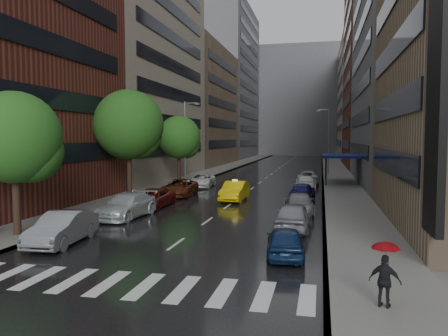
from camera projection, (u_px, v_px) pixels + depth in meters
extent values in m
plane|color=gray|center=(143.00, 268.00, 17.42)|extent=(220.00, 220.00, 0.00)
cube|color=black|center=(275.00, 172.00, 66.10)|extent=(14.00, 140.00, 0.01)
cube|color=gray|center=(217.00, 170.00, 68.05)|extent=(4.00, 140.00, 0.15)
cube|color=gray|center=(336.00, 172.00, 64.14)|extent=(4.00, 140.00, 0.15)
cube|color=silver|center=(6.00, 275.00, 16.49)|extent=(0.55, 2.80, 0.01)
cube|color=silver|center=(39.00, 278.00, 16.19)|extent=(0.55, 2.80, 0.01)
cube|color=silver|center=(73.00, 280.00, 15.88)|extent=(0.55, 2.80, 0.01)
cube|color=silver|center=(108.00, 283.00, 15.58)|extent=(0.55, 2.80, 0.01)
cube|color=silver|center=(145.00, 286.00, 15.28)|extent=(0.55, 2.80, 0.01)
cube|color=silver|center=(183.00, 289.00, 14.97)|extent=(0.55, 2.80, 0.01)
cube|color=silver|center=(223.00, 292.00, 14.67)|extent=(0.55, 2.80, 0.01)
cube|color=silver|center=(264.00, 295.00, 14.36)|extent=(0.55, 2.80, 0.01)
cube|color=silver|center=(307.00, 299.00, 14.06)|extent=(0.55, 2.80, 0.01)
cube|color=maroon|center=(13.00, 29.00, 31.46)|extent=(8.00, 20.00, 26.00)
cube|color=gray|center=(144.00, 43.00, 54.54)|extent=(8.00, 28.00, 34.00)
cube|color=#937A5B|center=(203.00, 107.00, 82.22)|extent=(8.00, 28.00, 22.00)
cube|color=slate|center=(234.00, 83.00, 110.87)|extent=(8.00, 32.00, 38.00)
cube|color=slate|center=(398.00, 76.00, 48.37)|extent=(8.00, 28.00, 24.00)
cube|color=maroon|center=(371.00, 63.00, 75.21)|extent=(8.00, 28.00, 36.00)
cube|color=gray|center=(357.00, 101.00, 104.70)|extent=(8.00, 32.00, 28.00)
cube|color=black|center=(436.00, 103.00, 16.50)|extent=(0.30, 2.20, 10.00)
cube|color=slate|center=(299.00, 102.00, 131.18)|extent=(40.00, 14.00, 32.00)
cylinder|color=#382619|center=(16.00, 198.00, 22.70)|extent=(0.40, 0.40, 4.17)
sphere|color=#1E5116|center=(14.00, 137.00, 22.48)|extent=(4.77, 4.77, 4.77)
cylinder|color=#382619|center=(129.00, 170.00, 36.04)|extent=(0.40, 0.40, 5.01)
sphere|color=#1E5116|center=(129.00, 125.00, 35.78)|extent=(5.73, 5.73, 5.73)
cylinder|color=#382619|center=(179.00, 165.00, 48.63)|extent=(0.40, 0.40, 4.19)
sphere|color=#1E5116|center=(179.00, 137.00, 48.41)|extent=(4.79, 4.79, 4.79)
imported|color=yellow|center=(235.00, 191.00, 35.97)|extent=(1.82, 4.90, 1.60)
imported|color=slate|center=(62.00, 228.00, 21.24)|extent=(2.13, 4.98, 1.59)
imported|color=silver|center=(127.00, 206.00, 28.33)|extent=(2.62, 5.55, 1.57)
imported|color=#5B1312|center=(152.00, 198.00, 32.52)|extent=(2.35, 4.97, 1.37)
imported|color=#592111|center=(179.00, 188.00, 38.76)|extent=(2.87, 5.61, 1.52)
imported|color=white|center=(201.00, 180.00, 45.78)|extent=(2.71, 5.29, 1.43)
imported|color=#10264D|center=(285.00, 241.00, 19.01)|extent=(1.98, 4.12, 1.36)
imported|color=gray|center=(293.00, 216.00, 24.39)|extent=(2.04, 4.74, 1.59)
imported|color=slate|center=(299.00, 203.00, 29.95)|extent=(2.47, 5.10, 1.43)
imported|color=#12104E|center=(303.00, 191.00, 36.15)|extent=(2.22, 4.58, 1.51)
imported|color=white|center=(306.00, 183.00, 43.54)|extent=(2.14, 4.94, 1.41)
imported|color=#9B9BA0|center=(308.00, 177.00, 49.30)|extent=(2.55, 5.29, 1.45)
imported|color=black|center=(385.00, 281.00, 12.96)|extent=(1.00, 0.66, 1.58)
imported|color=#A80C13|center=(386.00, 253.00, 12.90)|extent=(0.82, 0.82, 0.72)
cylinder|color=gray|center=(185.00, 143.00, 48.00)|extent=(0.18, 0.18, 9.00)
cube|color=gray|center=(197.00, 104.00, 47.40)|extent=(0.50, 0.22, 0.16)
cylinder|color=gray|center=(328.00, 142.00, 59.21)|extent=(0.18, 0.18, 9.00)
cube|color=gray|center=(318.00, 111.00, 59.22)|extent=(0.50, 0.22, 0.16)
cube|color=navy|center=(341.00, 156.00, 49.32)|extent=(4.00, 8.00, 0.25)
cylinder|color=black|center=(326.00, 171.00, 46.07)|extent=(0.12, 0.12, 3.00)
cylinder|color=black|center=(326.00, 167.00, 53.47)|extent=(0.12, 0.12, 3.00)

